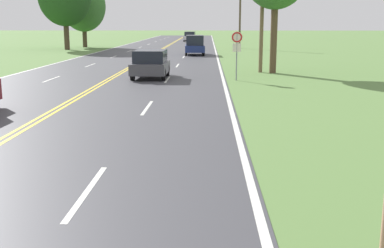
{
  "coord_description": "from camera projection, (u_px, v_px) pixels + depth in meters",
  "views": [
    {
      "loc": [
        5.47,
        -0.93,
        3.09
      ],
      "look_at": [
        5.16,
        8.28,
        1.14
      ],
      "focal_mm": 45.0,
      "sensor_mm": 36.0,
      "label": 1
    }
  ],
  "objects": [
    {
      "name": "traffic_sign",
      "position": [
        237.0,
        44.0,
        25.87
      ],
      "size": [
        0.6,
        0.1,
        2.63
      ],
      "color": "gray",
      "rests_on": "ground"
    },
    {
      "name": "car_dark_grey_hatchback_approaching",
      "position": [
        151.0,
        63.0,
        27.17
      ],
      "size": [
        1.94,
        3.68,
        1.58
      ],
      "rotation": [
        0.0,
        0.0,
        -1.58
      ],
      "color": "black",
      "rests_on": "ground"
    },
    {
      "name": "car_silver_sedan_mid_far",
      "position": [
        190.0,
        36.0,
        81.22
      ],
      "size": [
        2.12,
        4.84,
        1.63
      ],
      "rotation": [
        0.0,
        0.0,
        -1.61
      ],
      "color": "black",
      "rests_on": "ground"
    },
    {
      "name": "tree_left_verge",
      "position": [
        83.0,
        6.0,
        61.06
      ],
      "size": [
        5.6,
        5.6,
        8.4
      ],
      "color": "#473828",
      "rests_on": "ground"
    },
    {
      "name": "car_dark_blue_van_mid_near",
      "position": [
        195.0,
        45.0,
        46.93
      ],
      "size": [
        2.05,
        4.25,
        1.9
      ],
      "rotation": [
        0.0,
        0.0,
        -1.53
      ],
      "color": "black",
      "rests_on": "ground"
    },
    {
      "name": "utility_pole_far",
      "position": [
        240.0,
        13.0,
        58.08
      ],
      "size": [
        1.8,
        0.24,
        8.09
      ],
      "color": "brown",
      "rests_on": "ground"
    }
  ]
}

